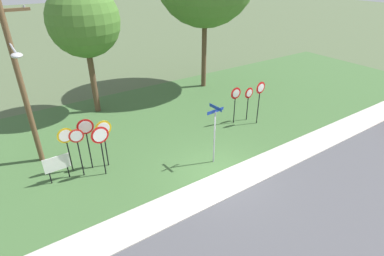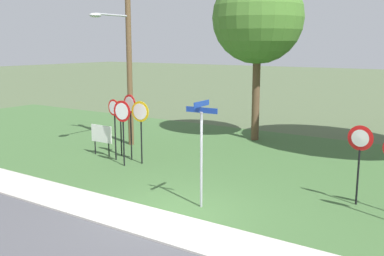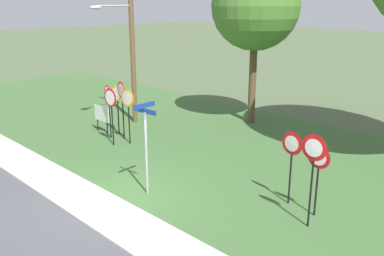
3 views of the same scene
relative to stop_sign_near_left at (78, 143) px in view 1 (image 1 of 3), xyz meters
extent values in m
plane|color=#4C5B3D|center=(5.21, -3.27, -1.76)|extent=(160.00, 160.00, 0.00)
cube|color=#4C4C51|center=(5.21, -8.07, -1.75)|extent=(44.00, 6.40, 0.01)
cube|color=#BCB7AD|center=(5.21, -4.07, -1.73)|extent=(44.00, 1.60, 0.06)
cube|color=#3D6033|center=(5.21, 2.73, -1.74)|extent=(44.00, 12.00, 0.04)
cylinder|color=black|center=(0.00, 0.03, -0.65)|extent=(0.06, 0.06, 2.13)
cylinder|color=red|center=(0.00, -0.01, 0.37)|extent=(0.63, 0.11, 0.63)
cylinder|color=white|center=(0.00, -0.03, 0.37)|extent=(0.49, 0.08, 0.49)
cylinder|color=black|center=(-0.32, 0.70, -0.75)|extent=(0.06, 0.06, 1.94)
cylinder|color=gold|center=(-0.32, 0.66, 0.17)|extent=(0.72, 0.06, 0.72)
cylinder|color=white|center=(-0.32, 0.64, 0.17)|extent=(0.56, 0.04, 0.56)
cylinder|color=black|center=(0.51, 0.38, -0.58)|extent=(0.06, 0.06, 2.28)
cylinder|color=red|center=(0.51, 0.34, 0.50)|extent=(0.72, 0.17, 0.73)
cylinder|color=white|center=(0.51, 0.32, 0.50)|extent=(0.56, 0.12, 0.57)
cylinder|color=black|center=(0.86, -0.44, -0.65)|extent=(0.06, 0.06, 2.13)
cylinder|color=red|center=(0.86, -0.48, 0.35)|extent=(0.79, 0.04, 0.79)
cylinder|color=white|center=(0.86, -0.50, 0.35)|extent=(0.61, 0.02, 0.61)
cylinder|color=black|center=(1.21, 0.16, -0.68)|extent=(0.06, 0.06, 2.07)
cylinder|color=gold|center=(1.21, 0.12, 0.29)|extent=(0.78, 0.07, 0.78)
cylinder|color=white|center=(1.21, 0.10, 0.29)|extent=(0.60, 0.05, 0.61)
cylinder|color=black|center=(10.26, -0.64, -0.54)|extent=(0.06, 0.06, 2.36)
cone|color=red|center=(10.26, -0.68, 0.57)|extent=(0.72, 0.07, 0.72)
cone|color=white|center=(10.26, -0.70, 0.57)|extent=(0.49, 0.04, 0.49)
cylinder|color=black|center=(10.07, 0.05, -0.80)|extent=(0.06, 0.06, 1.85)
cone|color=red|center=(10.07, 0.01, 0.06)|extent=(0.67, 0.06, 0.67)
cone|color=white|center=(10.07, -0.02, 0.06)|extent=(0.45, 0.03, 0.45)
cylinder|color=black|center=(9.12, 0.17, -0.72)|extent=(0.06, 0.06, 2.00)
cone|color=red|center=(9.12, 0.13, 0.21)|extent=(0.71, 0.07, 0.71)
cone|color=silver|center=(9.12, 0.11, 0.21)|extent=(0.48, 0.04, 0.48)
cylinder|color=#9EA0A8|center=(5.57, -2.44, -0.39)|extent=(0.07, 0.07, 2.66)
cylinder|color=#9EA0A8|center=(5.57, -2.44, 0.95)|extent=(0.09, 0.09, 0.03)
cube|color=navy|center=(5.57, -2.44, 1.01)|extent=(0.96, 0.08, 0.15)
cube|color=navy|center=(5.57, -2.44, 1.18)|extent=(0.07, 0.82, 0.15)
cylinder|color=brown|center=(-1.34, 2.44, 2.22)|extent=(0.24, 0.24, 7.88)
cube|color=brown|center=(-1.34, 2.44, 5.22)|extent=(2.10, 0.12, 0.12)
cylinder|color=gray|center=(-0.49, 2.44, 5.32)|extent=(0.09, 0.09, 0.10)
cylinder|color=#9EA0A8|center=(-1.34, 1.47, 3.96)|extent=(0.08, 1.93, 0.08)
ellipsoid|color=#B7B7BC|center=(-1.34, 0.51, 3.90)|extent=(0.40, 0.56, 0.18)
cylinder|color=black|center=(-1.36, 0.24, -1.44)|extent=(0.05, 0.05, 0.55)
cylinder|color=black|center=(-0.59, 0.24, -1.44)|extent=(0.05, 0.05, 0.55)
cube|color=white|center=(-0.97, 0.24, -0.82)|extent=(1.10, 0.04, 0.70)
cylinder|color=brown|center=(2.87, 6.52, 0.59)|extent=(0.36, 0.36, 4.63)
sphere|color=#47752D|center=(2.87, 6.52, 3.95)|extent=(4.17, 4.17, 4.17)
cylinder|color=brown|center=(11.39, 6.41, 1.39)|extent=(0.36, 0.36, 6.21)
camera|label=1|loc=(-2.20, -12.05, 6.79)|focal=28.44mm
camera|label=2|loc=(11.92, -12.36, 2.74)|focal=41.46mm
camera|label=3|loc=(15.26, -10.16, 4.22)|focal=39.51mm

